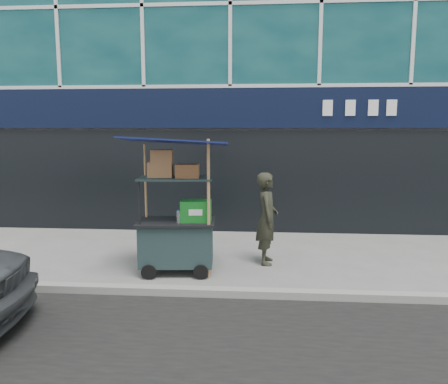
{
  "coord_description": "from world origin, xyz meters",
  "views": [
    {
      "loc": [
        0.65,
        -6.29,
        2.43
      ],
      "look_at": [
        0.07,
        1.2,
        1.34
      ],
      "focal_mm": 35.0,
      "sensor_mm": 36.0,
      "label": 1
    }
  ],
  "objects": [
    {
      "name": "vendor_cart",
      "position": [
        -0.7,
        0.84,
        0.82
      ],
      "size": [
        1.82,
        1.35,
        2.33
      ],
      "rotation": [
        0.0,
        0.0,
        0.08
      ],
      "color": "#192A2A",
      "rests_on": "ground"
    },
    {
      "name": "curb",
      "position": [
        0.0,
        -0.2,
        0.06
      ],
      "size": [
        80.0,
        0.18,
        0.12
      ],
      "primitive_type": "cube",
      "color": "gray",
      "rests_on": "ground"
    },
    {
      "name": "vendor_man",
      "position": [
        0.82,
        1.47,
        0.83
      ],
      "size": [
        0.41,
        0.61,
        1.67
      ],
      "primitive_type": "imported",
      "rotation": [
        0.0,
        0.0,
        1.56
      ],
      "color": "#292A1F",
      "rests_on": "ground"
    },
    {
      "name": "ground",
      "position": [
        0.0,
        0.0,
        0.0
      ],
      "size": [
        80.0,
        80.0,
        0.0
      ],
      "primitive_type": "plane",
      "color": "slate",
      "rests_on": "ground"
    },
    {
      "name": "building",
      "position": [
        0.0,
        6.95,
        6.02
      ],
      "size": [
        16.0,
        6.2,
        12.0
      ],
      "color": "gray",
      "rests_on": "ground"
    }
  ]
}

